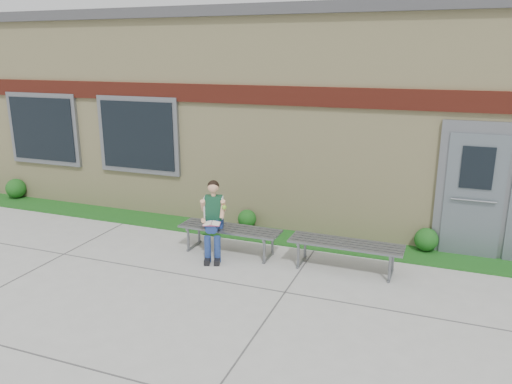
% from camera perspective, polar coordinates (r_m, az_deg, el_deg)
% --- Properties ---
extents(ground, '(80.00, 80.00, 0.00)m').
position_cam_1_polar(ground, '(7.31, -5.55, -11.75)').
color(ground, '#9E9E99').
rests_on(ground, ground).
extents(grass_strip, '(16.00, 0.80, 0.02)m').
position_cam_1_polar(grass_strip, '(9.50, 1.40, -4.98)').
color(grass_strip, '#134915').
rests_on(grass_strip, ground).
extents(school_building, '(16.20, 6.22, 4.20)m').
position_cam_1_polar(school_building, '(12.21, 6.84, 9.64)').
color(school_building, beige).
rests_on(school_building, ground).
extents(bench_left, '(1.78, 0.53, 0.46)m').
position_cam_1_polar(bench_left, '(8.62, -3.00, -4.74)').
color(bench_left, slate).
rests_on(bench_left, ground).
extents(bench_right, '(1.80, 0.52, 0.47)m').
position_cam_1_polar(bench_right, '(8.07, 10.20, -6.41)').
color(bench_right, slate).
rests_on(bench_right, ground).
extents(girl, '(0.55, 0.78, 1.29)m').
position_cam_1_polar(girl, '(8.44, -4.90, -2.86)').
color(girl, navy).
rests_on(girl, ground).
extents(shrub_west, '(0.46, 0.46, 0.46)m').
position_cam_1_polar(shrub_west, '(13.13, -25.74, 0.37)').
color(shrub_west, '#134915').
rests_on(shrub_west, grass_strip).
extents(shrub_mid, '(0.36, 0.36, 0.36)m').
position_cam_1_polar(shrub_mid, '(9.83, -1.03, -3.07)').
color(shrub_mid, '#134915').
rests_on(shrub_mid, grass_strip).
extents(shrub_east, '(0.41, 0.41, 0.41)m').
position_cam_1_polar(shrub_east, '(9.19, 18.88, -5.16)').
color(shrub_east, '#134915').
rests_on(shrub_east, grass_strip).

